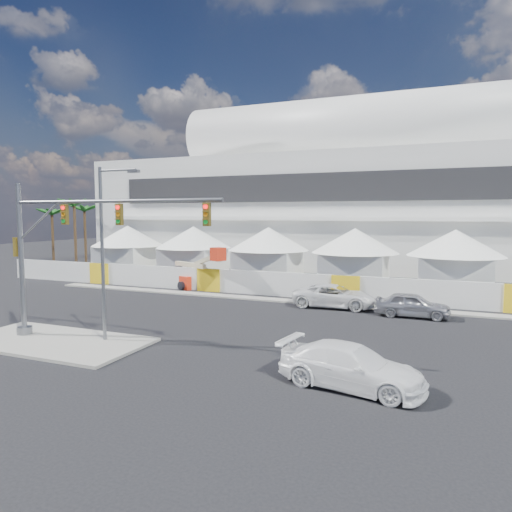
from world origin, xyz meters
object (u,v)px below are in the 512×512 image
at_px(traffic_mast, 57,251).
at_px(streetlight_median, 106,242).
at_px(sedan_silver, 412,305).
at_px(pickup_near, 351,366).
at_px(lot_car_c, 200,275).
at_px(lot_car_a, 479,291).
at_px(pickup_curb, 334,296).
at_px(boom_lift, 189,276).

distance_m(traffic_mast, streetlight_median, 2.73).
bearing_deg(sedan_silver, traffic_mast, 127.51).
bearing_deg(pickup_near, lot_car_c, 50.37).
bearing_deg(lot_car_a, lot_car_c, 110.58).
bearing_deg(streetlight_median, pickup_near, -6.33).
distance_m(pickup_curb, streetlight_median, 16.93).
bearing_deg(pickup_near, pickup_curb, 24.51).
bearing_deg(pickup_curb, lot_car_c, 61.88).
distance_m(lot_car_a, streetlight_median, 28.77).
height_order(sedan_silver, streetlight_median, streetlight_median).
xyz_separation_m(pickup_curb, pickup_near, (3.95, -15.04, 0.01)).
height_order(sedan_silver, pickup_curb, pickup_curb).
relative_size(sedan_silver, lot_car_a, 1.23).
bearing_deg(boom_lift, traffic_mast, -57.66).
bearing_deg(sedan_silver, lot_car_a, -28.15).
relative_size(sedan_silver, traffic_mast, 0.37).
xyz_separation_m(sedan_silver, boom_lift, (-19.79, 4.96, 0.26)).
bearing_deg(pickup_curb, lot_car_a, -56.28).
height_order(pickup_near, streetlight_median, streetlight_median).
distance_m(traffic_mast, boom_lift, 18.72).
height_order(lot_car_c, traffic_mast, traffic_mast).
bearing_deg(lot_car_c, sedan_silver, -105.65).
height_order(pickup_near, lot_car_c, pickup_near).
bearing_deg(boom_lift, sedan_silver, 9.64).
bearing_deg(traffic_mast, lot_car_a, 45.22).
distance_m(pickup_curb, pickup_near, 15.55).
distance_m(pickup_near, lot_car_c, 29.12).
bearing_deg(lot_car_a, sedan_silver, 171.76).
relative_size(sedan_silver, pickup_curb, 0.79).
bearing_deg(streetlight_median, pickup_curb, 56.45).
height_order(pickup_curb, pickup_near, pickup_near).
bearing_deg(pickup_near, traffic_mast, 97.24).
distance_m(pickup_curb, lot_car_c, 16.57).
distance_m(sedan_silver, lot_car_a, 9.76).
height_order(sedan_silver, pickup_near, pickup_near).
height_order(traffic_mast, boom_lift, traffic_mast).
xyz_separation_m(pickup_curb, lot_car_a, (10.02, 7.44, -0.19)).
xyz_separation_m(lot_car_c, traffic_mast, (3.39, -21.42, 4.04)).
bearing_deg(lot_car_c, traffic_mast, -164.67).
relative_size(pickup_curb, lot_car_c, 1.10).
distance_m(sedan_silver, traffic_mast, 21.91).
relative_size(pickup_near, lot_car_c, 1.06).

